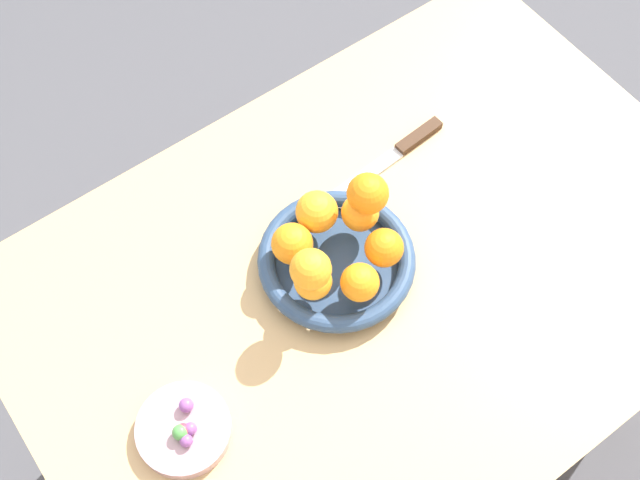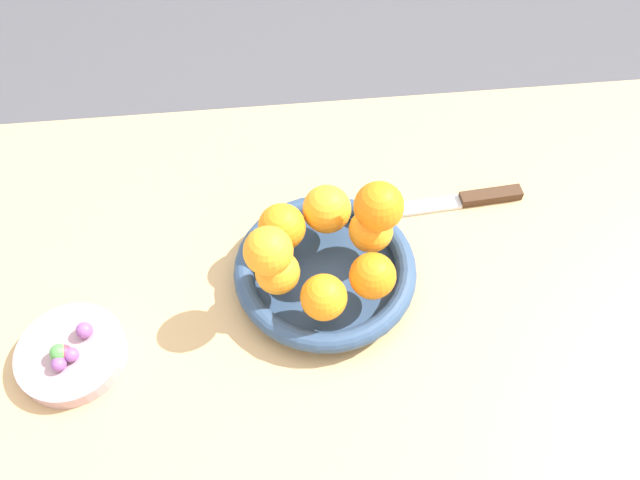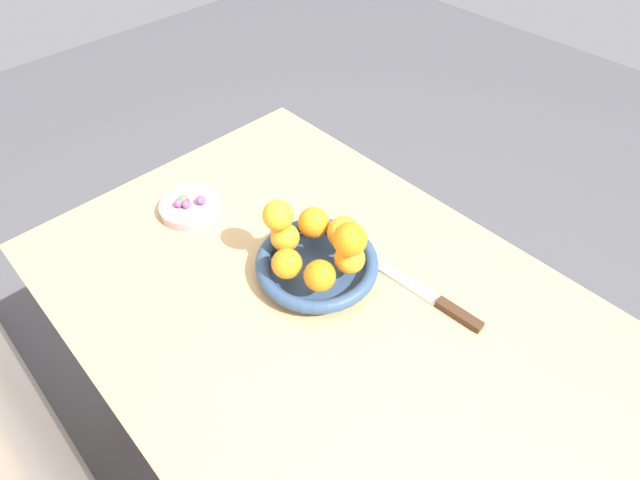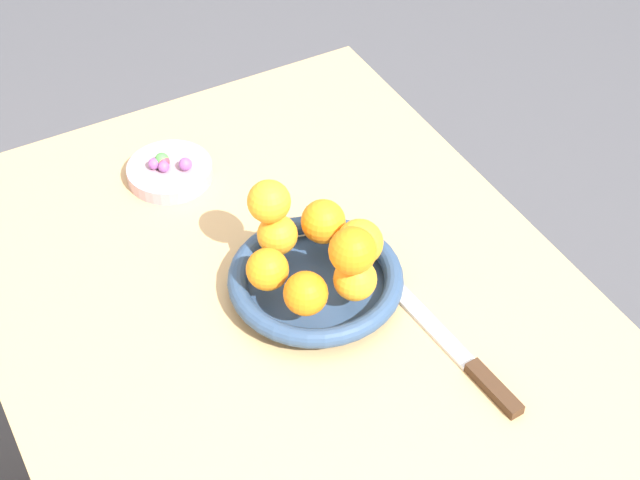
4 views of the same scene
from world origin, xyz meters
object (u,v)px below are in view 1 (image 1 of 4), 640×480
at_px(candy_ball_1, 180,432).
at_px(candy_ball_4, 191,429).
at_px(orange_5, 360,213).
at_px(candy_ball_3, 186,405).
at_px(orange_2, 313,281).
at_px(orange_3, 360,282).
at_px(candy_dish, 184,429).
at_px(candy_ball_2, 186,441).
at_px(fruit_bowl, 337,261).
at_px(knife, 391,157).
at_px(orange_1, 292,244).
at_px(candy_ball_0, 183,430).
at_px(dining_table, 377,294).
at_px(orange_6, 368,194).
at_px(orange_7, 311,269).
at_px(orange_4, 381,247).
at_px(orange_0, 317,212).

bearing_deg(candy_ball_1, candy_ball_4, 167.82).
relative_size(orange_5, candy_ball_3, 2.85).
relative_size(orange_2, orange_3, 0.98).
xyz_separation_m(candy_ball_1, candy_ball_4, (-0.01, 0.00, -0.00)).
height_order(candy_dish, candy_ball_4, candy_ball_4).
height_order(candy_ball_1, candy_ball_2, candy_ball_1).
xyz_separation_m(fruit_bowl, candy_ball_2, (0.32, 0.10, 0.01)).
distance_m(candy_ball_4, knife, 0.54).
bearing_deg(knife, candy_ball_3, 19.04).
relative_size(orange_3, candy_ball_2, 3.20).
relative_size(orange_5, candy_ball_1, 2.62).
height_order(orange_1, orange_5, orange_1).
height_order(candy_ball_0, candy_ball_2, candy_ball_0).
distance_m(orange_2, candy_ball_1, 0.27).
distance_m(orange_1, candy_ball_1, 0.30).
xyz_separation_m(dining_table, candy_dish, (0.37, 0.04, 0.10)).
relative_size(candy_ball_1, candy_ball_4, 1.27).
bearing_deg(orange_3, orange_6, -131.83).
bearing_deg(candy_ball_0, candy_ball_3, -128.58).
relative_size(orange_2, candy_ball_2, 3.13).
distance_m(orange_7, candy_ball_4, 0.26).
distance_m(orange_4, candy_ball_2, 0.38).
distance_m(candy_dish, knife, 0.54).
height_order(orange_1, orange_7, orange_7).
relative_size(fruit_bowl, orange_4, 4.12).
bearing_deg(orange_7, orange_3, 150.04).
xyz_separation_m(fruit_bowl, candy_ball_3, (0.30, 0.06, 0.01)).
bearing_deg(candy_ball_2, fruit_bowl, -162.51).
bearing_deg(orange_6, fruit_bowl, 14.61).
bearing_deg(orange_0, orange_5, 144.51).
bearing_deg(orange_0, knife, -165.89).
xyz_separation_m(orange_5, orange_7, (0.13, 0.06, 0.06)).
xyz_separation_m(candy_ball_0, knife, (-0.51, -0.19, -0.03)).
xyz_separation_m(orange_6, candy_ball_0, (0.38, 0.10, -0.10)).
bearing_deg(candy_dish, dining_table, -174.12).
height_order(dining_table, candy_ball_0, candy_ball_0).
relative_size(candy_dish, orange_6, 2.15).
relative_size(candy_ball_2, candy_ball_4, 1.03).
height_order(orange_1, orange_4, orange_1).
bearing_deg(orange_7, dining_table, 174.68).
bearing_deg(orange_5, orange_2, 22.18).
xyz_separation_m(dining_table, orange_6, (-0.01, -0.06, 0.21)).
relative_size(fruit_bowl, orange_3, 4.21).
bearing_deg(fruit_bowl, orange_6, -165.39).
xyz_separation_m(orange_1, orange_3, (-0.04, 0.10, -0.00)).
height_order(orange_7, candy_ball_4, orange_7).
bearing_deg(candy_ball_4, candy_ball_2, 38.68).
relative_size(orange_4, orange_6, 0.95).
bearing_deg(fruit_bowl, orange_7, 24.40).
height_order(candy_ball_1, candy_ball_4, candy_ball_1).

